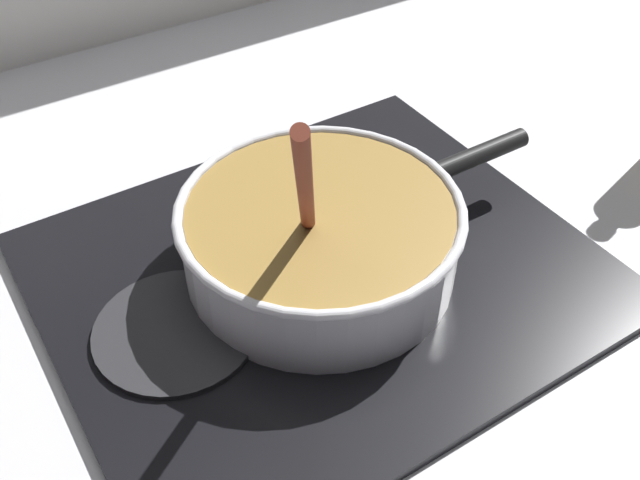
% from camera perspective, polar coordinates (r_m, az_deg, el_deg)
% --- Properties ---
extents(ground, '(2.40, 1.60, 0.04)m').
position_cam_1_polar(ground, '(0.69, -2.01, -15.28)').
color(ground, '#B7B7BC').
extents(hob_plate, '(0.56, 0.48, 0.01)m').
position_cam_1_polar(hob_plate, '(0.79, 0.00, -2.52)').
color(hob_plate, black).
rests_on(hob_plate, ground).
extents(burner_ring, '(0.16, 0.16, 0.01)m').
position_cam_1_polar(burner_ring, '(0.78, 0.00, -1.99)').
color(burner_ring, '#592D0C').
rests_on(burner_ring, hob_plate).
extents(spare_burner, '(0.16, 0.16, 0.01)m').
position_cam_1_polar(spare_burner, '(0.73, -11.14, -6.89)').
color(spare_burner, '#262628').
rests_on(spare_burner, hob_plate).
extents(cooking_pan, '(0.42, 0.29, 0.28)m').
position_cam_1_polar(cooking_pan, '(0.75, 0.07, 0.31)').
color(cooking_pan, silver).
rests_on(cooking_pan, hob_plate).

